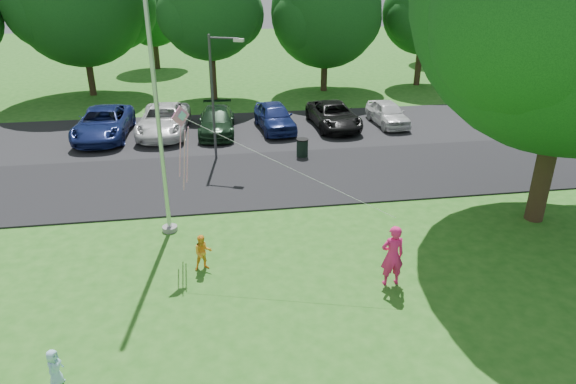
{
  "coord_description": "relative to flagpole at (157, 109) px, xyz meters",
  "views": [
    {
      "loc": [
        -1.93,
        -10.56,
        8.26
      ],
      "look_at": [
        0.35,
        4.0,
        1.6
      ],
      "focal_mm": 32.0,
      "sensor_mm": 36.0,
      "label": 1
    }
  ],
  "objects": [
    {
      "name": "ground",
      "position": [
        3.5,
        -5.0,
        -4.17
      ],
      "size": [
        120.0,
        120.0,
        0.0
      ],
      "primitive_type": "plane",
      "color": "#286A1B",
      "rests_on": "ground"
    },
    {
      "name": "park_road",
      "position": [
        3.5,
        4.0,
        -4.14
      ],
      "size": [
        60.0,
        6.0,
        0.06
      ],
      "primitive_type": "cube",
      "color": "black",
      "rests_on": "ground"
    },
    {
      "name": "parking_strip",
      "position": [
        3.5,
        10.5,
        -4.14
      ],
      "size": [
        42.0,
        7.0,
        0.06
      ],
      "primitive_type": "cube",
      "color": "black",
      "rests_on": "ground"
    },
    {
      "name": "flagpole",
      "position": [
        0.0,
        0.0,
        0.0
      ],
      "size": [
        0.5,
        0.5,
        10.0
      ],
      "color": "#B7BABF",
      "rests_on": "ground"
    },
    {
      "name": "street_lamp",
      "position": [
        1.93,
        6.48,
        -0.86
      ],
      "size": [
        1.48,
        0.7,
        5.5
      ],
      "rotation": [
        0.0,
        0.0,
        -0.38
      ],
      "color": "#3F3F44",
      "rests_on": "ground"
    },
    {
      "name": "trash_can",
      "position": [
        5.64,
        6.24,
        -3.72
      ],
      "size": [
        0.56,
        0.56,
        0.88
      ],
      "rotation": [
        0.0,
        0.0,
        -0.03
      ],
      "color": "black",
      "rests_on": "ground"
    },
    {
      "name": "tree_row",
      "position": [
        5.09,
        19.23,
        1.55
      ],
      "size": [
        64.35,
        11.94,
        10.88
      ],
      "color": "#332316",
      "rests_on": "ground"
    },
    {
      "name": "horizon_trees",
      "position": [
        7.56,
        28.88,
        0.14
      ],
      "size": [
        77.46,
        7.2,
        7.02
      ],
      "color": "#332316",
      "rests_on": "ground"
    },
    {
      "name": "parked_cars",
      "position": [
        2.17,
        10.51,
        -3.41
      ],
      "size": [
        17.07,
        5.52,
        1.47
      ],
      "color": "navy",
      "rests_on": "ground"
    },
    {
      "name": "woman",
      "position": [
        6.26,
        -4.1,
        -3.26
      ],
      "size": [
        0.68,
        0.46,
        1.82
      ],
      "primitive_type": "imported",
      "rotation": [
        0.0,
        0.0,
        3.18
      ],
      "color": "#F12071",
      "rests_on": "ground"
    },
    {
      "name": "child_yellow",
      "position": [
        1.11,
        -2.54,
        -3.61
      ],
      "size": [
        0.6,
        0.5,
        1.11
      ],
      "primitive_type": "imported",
      "rotation": [
        0.0,
        0.0,
        0.16
      ],
      "color": "#FFA528",
      "rests_on": "ground"
    },
    {
      "name": "child_blue",
      "position": [
        -2.01,
        -6.6,
        -3.72
      ],
      "size": [
        0.38,
        0.49,
        0.89
      ],
      "primitive_type": "imported",
      "rotation": [
        0.0,
        0.0,
        1.33
      ],
      "color": "#A6DDFF",
      "rests_on": "ground"
    },
    {
      "name": "kite",
      "position": [
        0.87,
        -1.27,
        -0.38
      ],
      "size": [
        5.77,
        3.18,
        2.68
      ],
      "rotation": [
        0.0,
        0.0,
        0.66
      ],
      "color": "pink",
      "rests_on": "ground"
    }
  ]
}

